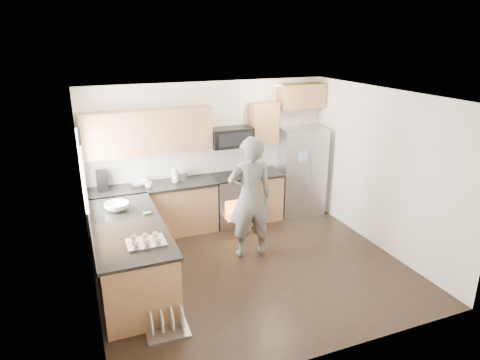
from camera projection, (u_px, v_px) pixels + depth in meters
name	position (u px, v px, depth m)	size (l,w,h in m)	color
ground	(252.00, 268.00, 6.50)	(4.50, 4.50, 0.00)	black
room_shell	(250.00, 163.00, 5.96)	(4.54, 4.04, 2.62)	white
back_cabinet_run	(183.00, 179.00, 7.52)	(4.45, 0.64, 2.50)	#A06640
peninsula	(130.00, 254.00, 5.95)	(0.96, 2.36, 1.04)	#A06640
stove_range	(234.00, 188.00, 7.89)	(0.76, 0.97, 1.79)	#B7B7BC
refrigerator	(301.00, 171.00, 8.34)	(0.93, 0.78, 1.69)	#B7B7BC
person	(250.00, 198.00, 6.61)	(0.71, 0.47, 1.95)	slate
dish_rack	(167.00, 326.00, 5.09)	(0.52, 0.42, 0.31)	#B7B7BC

